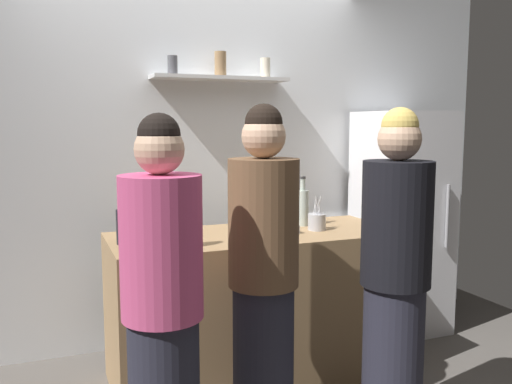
{
  "coord_description": "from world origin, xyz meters",
  "views": [
    {
      "loc": [
        -1.0,
        -2.53,
        1.54
      ],
      "look_at": [
        0.19,
        0.49,
        1.14
      ],
      "focal_mm": 38.39,
      "sensor_mm": 36.0,
      "label": 1
    }
  ],
  "objects_px": {
    "baking_pan": "(266,228)",
    "person_brown_jacket": "(263,278)",
    "person_pink_top": "(163,310)",
    "utensil_holder": "(317,222)",
    "water_bottle_plastic": "(187,229)",
    "person_blonde": "(395,277)",
    "wine_bottle_green_glass": "(128,226)",
    "wine_bottle_amber_glass": "(155,219)",
    "refrigerator": "(401,221)",
    "wine_bottle_pale_glass": "(303,206)",
    "wine_bottle_dark_glass": "(123,225)"
  },
  "relations": [
    {
      "from": "utensil_holder",
      "to": "baking_pan",
      "type": "bearing_deg",
      "value": 172.3
    },
    {
      "from": "baking_pan",
      "to": "water_bottle_plastic",
      "type": "bearing_deg",
      "value": -158.99
    },
    {
      "from": "wine_bottle_pale_glass",
      "to": "water_bottle_plastic",
      "type": "bearing_deg",
      "value": -158.61
    },
    {
      "from": "utensil_holder",
      "to": "person_brown_jacket",
      "type": "height_order",
      "value": "person_brown_jacket"
    },
    {
      "from": "wine_bottle_green_glass",
      "to": "wine_bottle_amber_glass",
      "type": "distance_m",
      "value": 0.33
    },
    {
      "from": "wine_bottle_pale_glass",
      "to": "wine_bottle_amber_glass",
      "type": "bearing_deg",
      "value": -176.77
    },
    {
      "from": "person_brown_jacket",
      "to": "person_pink_top",
      "type": "distance_m",
      "value": 0.57
    },
    {
      "from": "water_bottle_plastic",
      "to": "wine_bottle_green_glass",
      "type": "bearing_deg",
      "value": 178.39
    },
    {
      "from": "refrigerator",
      "to": "wine_bottle_green_glass",
      "type": "height_order",
      "value": "refrigerator"
    },
    {
      "from": "wine_bottle_dark_glass",
      "to": "person_brown_jacket",
      "type": "height_order",
      "value": "person_brown_jacket"
    },
    {
      "from": "person_brown_jacket",
      "to": "person_blonde",
      "type": "bearing_deg",
      "value": 82.22
    },
    {
      "from": "wine_bottle_pale_glass",
      "to": "person_pink_top",
      "type": "xyz_separation_m",
      "value": [
        -1.12,
        -0.96,
        -0.24
      ]
    },
    {
      "from": "refrigerator",
      "to": "water_bottle_plastic",
      "type": "distance_m",
      "value": 1.89
    },
    {
      "from": "wine_bottle_pale_glass",
      "to": "baking_pan",
      "type": "bearing_deg",
      "value": -157.95
    },
    {
      "from": "baking_pan",
      "to": "utensil_holder",
      "type": "xyz_separation_m",
      "value": [
        0.32,
        -0.04,
        0.03
      ]
    },
    {
      "from": "wine_bottle_amber_glass",
      "to": "person_pink_top",
      "type": "height_order",
      "value": "person_pink_top"
    },
    {
      "from": "wine_bottle_amber_glass",
      "to": "person_brown_jacket",
      "type": "distance_m",
      "value": 0.83
    },
    {
      "from": "baking_pan",
      "to": "person_brown_jacket",
      "type": "xyz_separation_m",
      "value": [
        -0.28,
        -0.64,
        -0.11
      ]
    },
    {
      "from": "baking_pan",
      "to": "wine_bottle_green_glass",
      "type": "distance_m",
      "value": 0.88
    },
    {
      "from": "refrigerator",
      "to": "wine_bottle_green_glass",
      "type": "bearing_deg",
      "value": -165.02
    },
    {
      "from": "utensil_holder",
      "to": "water_bottle_plastic",
      "type": "height_order",
      "value": "water_bottle_plastic"
    },
    {
      "from": "wine_bottle_pale_glass",
      "to": "person_brown_jacket",
      "type": "xyz_separation_m",
      "value": [
        -0.59,
        -0.77,
        -0.21
      ]
    },
    {
      "from": "utensil_holder",
      "to": "wine_bottle_green_glass",
      "type": "bearing_deg",
      "value": -172.41
    },
    {
      "from": "person_blonde",
      "to": "baking_pan",
      "type": "bearing_deg",
      "value": 35.28
    },
    {
      "from": "refrigerator",
      "to": "wine_bottle_green_glass",
      "type": "relative_size",
      "value": 4.89
    },
    {
      "from": "wine_bottle_amber_glass",
      "to": "baking_pan",
      "type": "bearing_deg",
      "value": -6.0
    },
    {
      "from": "wine_bottle_green_glass",
      "to": "person_blonde",
      "type": "bearing_deg",
      "value": -28.56
    },
    {
      "from": "refrigerator",
      "to": "person_brown_jacket",
      "type": "relative_size",
      "value": 1.0
    },
    {
      "from": "utensil_holder",
      "to": "person_brown_jacket",
      "type": "bearing_deg",
      "value": -135.3
    },
    {
      "from": "person_blonde",
      "to": "person_brown_jacket",
      "type": "xyz_separation_m",
      "value": [
        -0.61,
        0.2,
        0.01
      ]
    },
    {
      "from": "person_blonde",
      "to": "wine_bottle_dark_glass",
      "type": "bearing_deg",
      "value": 68.71
    },
    {
      "from": "utensil_holder",
      "to": "water_bottle_plastic",
      "type": "distance_m",
      "value": 0.88
    },
    {
      "from": "wine_bottle_pale_glass",
      "to": "person_pink_top",
      "type": "distance_m",
      "value": 1.49
    },
    {
      "from": "person_brown_jacket",
      "to": "person_pink_top",
      "type": "xyz_separation_m",
      "value": [
        -0.53,
        -0.2,
        -0.03
      ]
    },
    {
      "from": "wine_bottle_green_glass",
      "to": "person_pink_top",
      "type": "xyz_separation_m",
      "value": [
        0.04,
        -0.64,
        -0.24
      ]
    },
    {
      "from": "wine_bottle_dark_glass",
      "to": "person_blonde",
      "type": "bearing_deg",
      "value": -35.01
    },
    {
      "from": "person_blonde",
      "to": "utensil_holder",
      "type": "bearing_deg",
      "value": 14.45
    },
    {
      "from": "refrigerator",
      "to": "person_blonde",
      "type": "xyz_separation_m",
      "value": [
        -0.92,
        -1.21,
        -0.02
      ]
    },
    {
      "from": "person_blonde",
      "to": "wine_bottle_pale_glass",
      "type": "bearing_deg",
      "value": 15.27
    },
    {
      "from": "refrigerator",
      "to": "water_bottle_plastic",
      "type": "relative_size",
      "value": 7.39
    },
    {
      "from": "wine_bottle_pale_glass",
      "to": "water_bottle_plastic",
      "type": "distance_m",
      "value": 0.91
    },
    {
      "from": "baking_pan",
      "to": "wine_bottle_amber_glass",
      "type": "bearing_deg",
      "value": 174.0
    },
    {
      "from": "person_pink_top",
      "to": "utensil_holder",
      "type": "bearing_deg",
      "value": -69.42
    },
    {
      "from": "wine_bottle_green_glass",
      "to": "water_bottle_plastic",
      "type": "height_order",
      "value": "wine_bottle_green_glass"
    },
    {
      "from": "person_blonde",
      "to": "person_brown_jacket",
      "type": "distance_m",
      "value": 0.65
    },
    {
      "from": "wine_bottle_pale_glass",
      "to": "person_pink_top",
      "type": "bearing_deg",
      "value": -139.36
    },
    {
      "from": "baking_pan",
      "to": "utensil_holder",
      "type": "bearing_deg",
      "value": -7.7
    },
    {
      "from": "baking_pan",
      "to": "person_brown_jacket",
      "type": "height_order",
      "value": "person_brown_jacket"
    },
    {
      "from": "wine_bottle_amber_glass",
      "to": "wine_bottle_pale_glass",
      "type": "height_order",
      "value": "wine_bottle_pale_glass"
    },
    {
      "from": "wine_bottle_green_glass",
      "to": "utensil_holder",
      "type": "bearing_deg",
      "value": 7.59
    }
  ]
}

